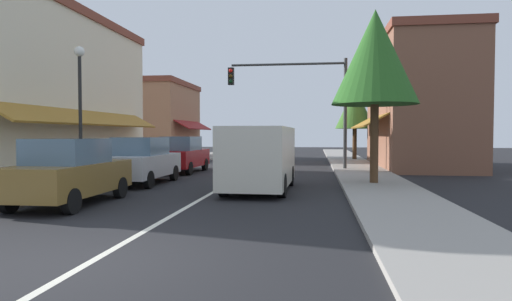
{
  "coord_description": "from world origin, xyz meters",
  "views": [
    {
      "loc": [
        3.28,
        -5.99,
        1.89
      ],
      "look_at": [
        0.43,
        15.25,
        1.09
      ],
      "focal_mm": 31.08,
      "sensor_mm": 36.0,
      "label": 1
    }
  ],
  "objects_px": {
    "traffic_signal_mast_arm": "(303,93)",
    "street_lamp_left_near": "(80,93)",
    "parked_car_second_left": "(142,161)",
    "tree_right_near": "(375,58)",
    "tree_right_far": "(355,108)",
    "van_in_lane": "(260,156)",
    "parked_car_third_left": "(182,155)",
    "parked_car_nearest_left": "(70,172)"
  },
  "relations": [
    {
      "from": "traffic_signal_mast_arm",
      "to": "parked_car_second_left",
      "type": "bearing_deg",
      "value": -129.18
    },
    {
      "from": "parked_car_second_left",
      "to": "tree_right_near",
      "type": "bearing_deg",
      "value": 4.15
    },
    {
      "from": "parked_car_third_left",
      "to": "tree_right_far",
      "type": "distance_m",
      "value": 14.76
    },
    {
      "from": "parked_car_second_left",
      "to": "street_lamp_left_near",
      "type": "xyz_separation_m",
      "value": [
        -1.78,
        -1.21,
        2.46
      ]
    },
    {
      "from": "van_in_lane",
      "to": "street_lamp_left_near",
      "type": "distance_m",
      "value": 6.8
    },
    {
      "from": "parked_car_third_left",
      "to": "van_in_lane",
      "type": "relative_size",
      "value": 0.79
    },
    {
      "from": "traffic_signal_mast_arm",
      "to": "tree_right_near",
      "type": "distance_m",
      "value": 7.21
    },
    {
      "from": "traffic_signal_mast_arm",
      "to": "tree_right_far",
      "type": "height_order",
      "value": "traffic_signal_mast_arm"
    },
    {
      "from": "parked_car_second_left",
      "to": "van_in_lane",
      "type": "relative_size",
      "value": 0.79
    },
    {
      "from": "tree_right_near",
      "to": "tree_right_far",
      "type": "xyz_separation_m",
      "value": [
        0.65,
        15.62,
        -0.88
      ]
    },
    {
      "from": "traffic_signal_mast_arm",
      "to": "street_lamp_left_near",
      "type": "xyz_separation_m",
      "value": [
        -7.63,
        -8.39,
        -0.67
      ]
    },
    {
      "from": "parked_car_third_left",
      "to": "tree_right_far",
      "type": "relative_size",
      "value": 0.78
    },
    {
      "from": "parked_car_nearest_left",
      "to": "traffic_signal_mast_arm",
      "type": "xyz_separation_m",
      "value": [
        5.84,
        12.16,
        3.13
      ]
    },
    {
      "from": "street_lamp_left_near",
      "to": "traffic_signal_mast_arm",
      "type": "bearing_deg",
      "value": 47.72
    },
    {
      "from": "van_in_lane",
      "to": "tree_right_near",
      "type": "bearing_deg",
      "value": 26.17
    },
    {
      "from": "parked_car_second_left",
      "to": "parked_car_nearest_left",
      "type": "bearing_deg",
      "value": -89.36
    },
    {
      "from": "parked_car_third_left",
      "to": "van_in_lane",
      "type": "xyz_separation_m",
      "value": [
        4.68,
        -6.34,
        0.27
      ]
    },
    {
      "from": "parked_car_nearest_left",
      "to": "tree_right_near",
      "type": "distance_m",
      "value": 10.9
    },
    {
      "from": "street_lamp_left_near",
      "to": "parked_car_nearest_left",
      "type": "bearing_deg",
      "value": -64.63
    },
    {
      "from": "parked_car_nearest_left",
      "to": "tree_right_far",
      "type": "height_order",
      "value": "tree_right_far"
    },
    {
      "from": "parked_car_third_left",
      "to": "tree_right_near",
      "type": "distance_m",
      "value": 10.43
    },
    {
      "from": "tree_right_near",
      "to": "parked_car_second_left",
      "type": "bearing_deg",
      "value": -176.31
    },
    {
      "from": "parked_car_second_left",
      "to": "traffic_signal_mast_arm",
      "type": "bearing_deg",
      "value": 51.29
    },
    {
      "from": "van_in_lane",
      "to": "tree_right_far",
      "type": "relative_size",
      "value": 0.98
    },
    {
      "from": "traffic_signal_mast_arm",
      "to": "tree_right_near",
      "type": "relative_size",
      "value": 0.97
    },
    {
      "from": "tree_right_near",
      "to": "tree_right_far",
      "type": "bearing_deg",
      "value": 87.62
    },
    {
      "from": "traffic_signal_mast_arm",
      "to": "tree_right_far",
      "type": "distance_m",
      "value": 9.62
    },
    {
      "from": "parked_car_third_left",
      "to": "van_in_lane",
      "type": "height_order",
      "value": "van_in_lane"
    },
    {
      "from": "parked_car_nearest_left",
      "to": "traffic_signal_mast_arm",
      "type": "height_order",
      "value": "traffic_signal_mast_arm"
    },
    {
      "from": "parked_car_nearest_left",
      "to": "parked_car_third_left",
      "type": "relative_size",
      "value": 1.0
    },
    {
      "from": "parked_car_second_left",
      "to": "tree_right_far",
      "type": "relative_size",
      "value": 0.78
    },
    {
      "from": "van_in_lane",
      "to": "street_lamp_left_near",
      "type": "xyz_separation_m",
      "value": [
        -6.44,
        0.08,
        2.19
      ]
    },
    {
      "from": "tree_right_near",
      "to": "traffic_signal_mast_arm",
      "type": "bearing_deg",
      "value": 112.64
    },
    {
      "from": "tree_right_far",
      "to": "parked_car_third_left",
      "type": "bearing_deg",
      "value": -129.84
    },
    {
      "from": "parked_car_nearest_left",
      "to": "parked_car_third_left",
      "type": "xyz_separation_m",
      "value": [
        -0.03,
        10.04,
        0.0
      ]
    },
    {
      "from": "van_in_lane",
      "to": "tree_right_near",
      "type": "xyz_separation_m",
      "value": [
        3.95,
        1.84,
        3.5
      ]
    },
    {
      "from": "traffic_signal_mast_arm",
      "to": "tree_right_near",
      "type": "xyz_separation_m",
      "value": [
        2.76,
        -6.63,
        0.63
      ]
    },
    {
      "from": "parked_car_nearest_left",
      "to": "traffic_signal_mast_arm",
      "type": "bearing_deg",
      "value": 63.58
    },
    {
      "from": "parked_car_second_left",
      "to": "van_in_lane",
      "type": "xyz_separation_m",
      "value": [
        4.67,
        -1.28,
        0.27
      ]
    },
    {
      "from": "parked_car_nearest_left",
      "to": "traffic_signal_mast_arm",
      "type": "relative_size",
      "value": 0.67
    },
    {
      "from": "parked_car_second_left",
      "to": "street_lamp_left_near",
      "type": "bearing_deg",
      "value": -145.34
    },
    {
      "from": "parked_car_nearest_left",
      "to": "parked_car_third_left",
      "type": "bearing_deg",
      "value": 89.35
    }
  ]
}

